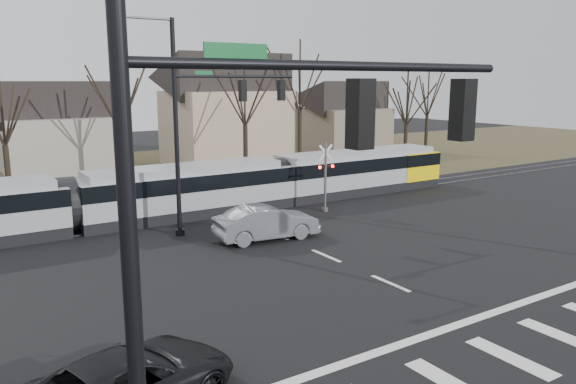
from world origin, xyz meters
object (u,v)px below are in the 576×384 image
sedan (267,223)px  suv (128,382)px  tram (183,189)px  rail_crossing_signal (325,179)px

sedan → suv: size_ratio=0.91×
tram → sedan: size_ratio=7.36×
sedan → suv: 14.35m
sedan → rail_crossing_signal: rail_crossing_signal is taller
tram → suv: 18.81m
tram → rail_crossing_signal: size_ratio=9.41×
sedan → suv: sedan is taller
tram → sedan: bearing=-76.8°
rail_crossing_signal → tram: bearing=156.3°
sedan → rail_crossing_signal: (5.82, 3.20, 1.07)m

